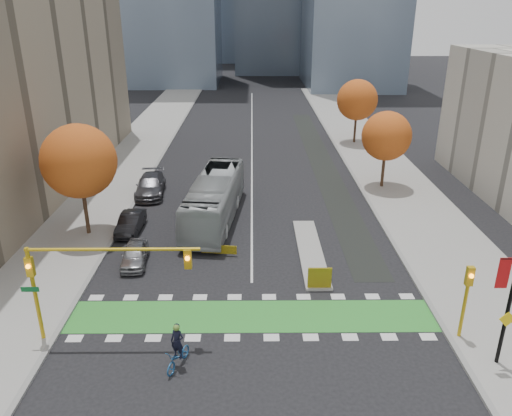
{
  "coord_description": "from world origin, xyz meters",
  "views": [
    {
      "loc": [
        0.06,
        -21.36,
        15.69
      ],
      "look_at": [
        0.29,
        9.71,
        3.0
      ],
      "focal_mm": 35.0,
      "sensor_mm": 36.0,
      "label": 1
    }
  ],
  "objects_px": {
    "parked_car_a": "(135,254)",
    "parked_car_c": "(150,185)",
    "traffic_signal_west": "(85,270)",
    "bus": "(215,198)",
    "parked_car_b": "(131,223)",
    "hazard_board": "(320,278)",
    "tree_east_far": "(357,100)",
    "traffic_signal_east": "(467,292)",
    "cyclist": "(178,353)",
    "tree_east_near": "(386,136)",
    "tree_west": "(79,161)"
  },
  "relations": [
    {
      "from": "parked_car_a",
      "to": "parked_car_c",
      "type": "xyz_separation_m",
      "value": [
        -1.38,
        12.84,
        0.18
      ]
    },
    {
      "from": "hazard_board",
      "to": "cyclist",
      "type": "distance_m",
      "value": 10.01
    },
    {
      "from": "bus",
      "to": "tree_east_near",
      "type": "bearing_deg",
      "value": 32.41
    },
    {
      "from": "parked_car_a",
      "to": "parked_car_c",
      "type": "bearing_deg",
      "value": 91.77
    },
    {
      "from": "hazard_board",
      "to": "traffic_signal_east",
      "type": "xyz_separation_m",
      "value": [
        6.5,
        -4.71,
        1.93
      ]
    },
    {
      "from": "parked_car_a",
      "to": "tree_east_far",
      "type": "bearing_deg",
      "value": 52.19
    },
    {
      "from": "traffic_signal_east",
      "to": "parked_car_a",
      "type": "height_order",
      "value": "traffic_signal_east"
    },
    {
      "from": "bus",
      "to": "parked_car_a",
      "type": "bearing_deg",
      "value": -117.14
    },
    {
      "from": "tree_west",
      "to": "parked_car_c",
      "type": "relative_size",
      "value": 1.42
    },
    {
      "from": "parked_car_c",
      "to": "parked_car_b",
      "type": "bearing_deg",
      "value": -94.63
    },
    {
      "from": "tree_east_near",
      "to": "bus",
      "type": "bearing_deg",
      "value": -153.87
    },
    {
      "from": "tree_east_far",
      "to": "parked_car_b",
      "type": "bearing_deg",
      "value": -130.16
    },
    {
      "from": "tree_east_far",
      "to": "parked_car_a",
      "type": "xyz_separation_m",
      "value": [
        -20.12,
        -30.48,
        -4.58
      ]
    },
    {
      "from": "hazard_board",
      "to": "parked_car_c",
      "type": "relative_size",
      "value": 0.24
    },
    {
      "from": "bus",
      "to": "parked_car_c",
      "type": "relative_size",
      "value": 2.2
    },
    {
      "from": "tree_east_near",
      "to": "cyclist",
      "type": "xyz_separation_m",
      "value": [
        -15.41,
        -24.53,
        -4.09
      ]
    },
    {
      "from": "hazard_board",
      "to": "traffic_signal_west",
      "type": "distance_m",
      "value": 13.23
    },
    {
      "from": "parked_car_a",
      "to": "parked_car_c",
      "type": "relative_size",
      "value": 0.67
    },
    {
      "from": "tree_east_far",
      "to": "traffic_signal_east",
      "type": "xyz_separation_m",
      "value": [
        -2.0,
        -38.51,
        -2.51
      ]
    },
    {
      "from": "cyclist",
      "to": "traffic_signal_east",
      "type": "bearing_deg",
      "value": 29.83
    },
    {
      "from": "tree_east_near",
      "to": "parked_car_c",
      "type": "distance_m",
      "value": 21.44
    },
    {
      "from": "tree_east_near",
      "to": "parked_car_a",
      "type": "height_order",
      "value": "tree_east_near"
    },
    {
      "from": "tree_east_near",
      "to": "parked_car_b",
      "type": "bearing_deg",
      "value": -155.71
    },
    {
      "from": "tree_west",
      "to": "parked_car_b",
      "type": "distance_m",
      "value": 5.79
    },
    {
      "from": "bus",
      "to": "parked_car_b",
      "type": "height_order",
      "value": "bus"
    },
    {
      "from": "tree_east_near",
      "to": "traffic_signal_east",
      "type": "height_order",
      "value": "tree_east_near"
    },
    {
      "from": "hazard_board",
      "to": "parked_car_a",
      "type": "distance_m",
      "value": 12.08
    },
    {
      "from": "traffic_signal_east",
      "to": "cyclist",
      "type": "height_order",
      "value": "traffic_signal_east"
    },
    {
      "from": "tree_east_near",
      "to": "traffic_signal_east",
      "type": "distance_m",
      "value": 22.66
    },
    {
      "from": "hazard_board",
      "to": "traffic_signal_east",
      "type": "bearing_deg",
      "value": -35.92
    },
    {
      "from": "bus",
      "to": "parked_car_a",
      "type": "xyz_separation_m",
      "value": [
        -4.74,
        -7.18,
        -1.11
      ]
    },
    {
      "from": "hazard_board",
      "to": "parked_car_b",
      "type": "distance_m",
      "value": 15.44
    },
    {
      "from": "hazard_board",
      "to": "tree_east_near",
      "type": "xyz_separation_m",
      "value": [
        8.0,
        17.8,
        4.06
      ]
    },
    {
      "from": "traffic_signal_east",
      "to": "bus",
      "type": "distance_m",
      "value": 20.28
    },
    {
      "from": "tree_east_far",
      "to": "bus",
      "type": "xyz_separation_m",
      "value": [
        -15.38,
        -23.3,
        -3.47
      ]
    },
    {
      "from": "tree_east_near",
      "to": "tree_east_far",
      "type": "bearing_deg",
      "value": 88.21
    },
    {
      "from": "tree_west",
      "to": "hazard_board",
      "type": "bearing_deg",
      "value": -25.99
    },
    {
      "from": "tree_east_far",
      "to": "parked_car_a",
      "type": "height_order",
      "value": "tree_east_far"
    },
    {
      "from": "hazard_board",
      "to": "bus",
      "type": "relative_size",
      "value": 0.11
    },
    {
      "from": "cyclist",
      "to": "parked_car_b",
      "type": "bearing_deg",
      "value": 131.95
    },
    {
      "from": "parked_car_c",
      "to": "hazard_board",
      "type": "bearing_deg",
      "value": -55.81
    },
    {
      "from": "bus",
      "to": "parked_car_c",
      "type": "distance_m",
      "value": 8.39
    },
    {
      "from": "traffic_signal_east",
      "to": "parked_car_b",
      "type": "height_order",
      "value": "traffic_signal_east"
    },
    {
      "from": "traffic_signal_west",
      "to": "bus",
      "type": "height_order",
      "value": "traffic_signal_west"
    },
    {
      "from": "parked_car_c",
      "to": "bus",
      "type": "bearing_deg",
      "value": -47.36
    },
    {
      "from": "bus",
      "to": "parked_car_b",
      "type": "relative_size",
      "value": 3.01
    },
    {
      "from": "traffic_signal_west",
      "to": "bus",
      "type": "xyz_separation_m",
      "value": [
        5.05,
        15.21,
        -2.26
      ]
    },
    {
      "from": "traffic_signal_west",
      "to": "traffic_signal_east",
      "type": "relative_size",
      "value": 2.08
    },
    {
      "from": "parked_car_b",
      "to": "tree_west",
      "type": "bearing_deg",
      "value": -168.72
    },
    {
      "from": "traffic_signal_west",
      "to": "bus",
      "type": "relative_size",
      "value": 0.67
    }
  ]
}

